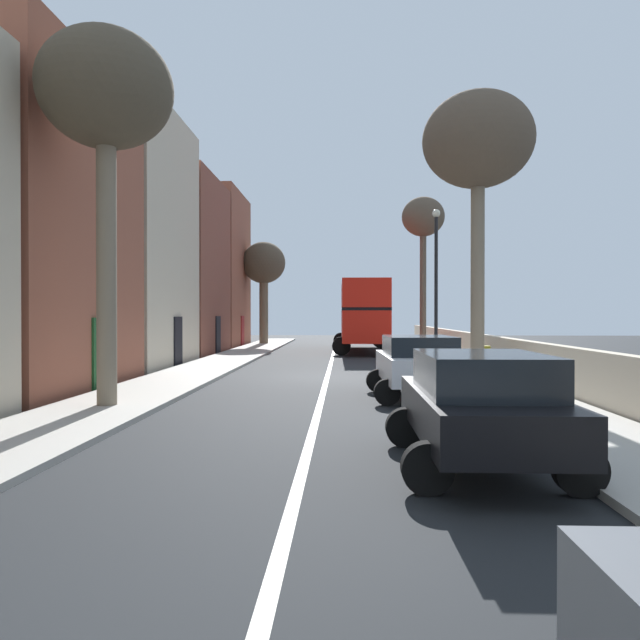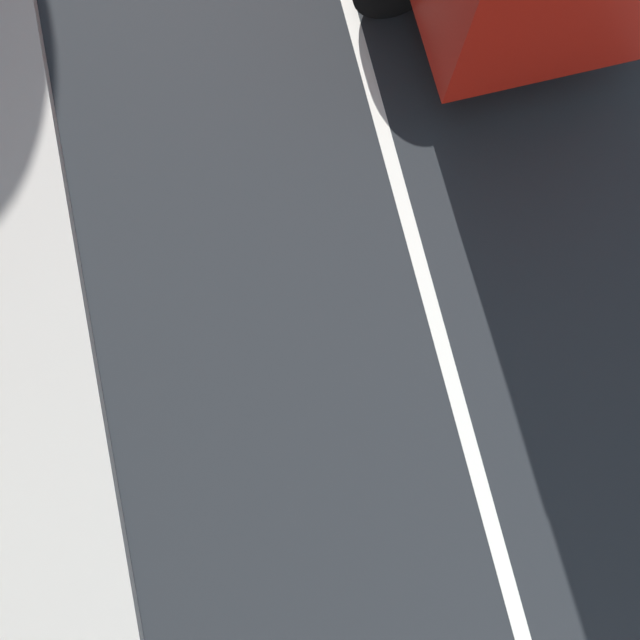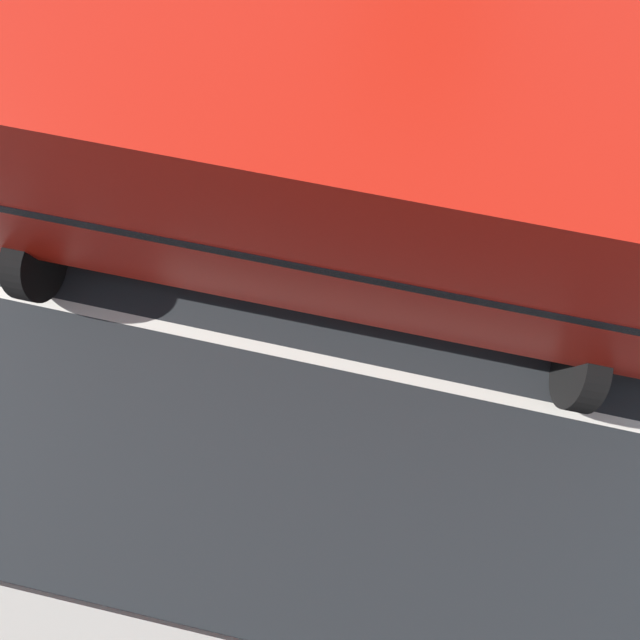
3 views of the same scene
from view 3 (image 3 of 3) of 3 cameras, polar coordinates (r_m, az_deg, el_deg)
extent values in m
cube|color=red|center=(5.85, -0.11, 14.76)|extent=(2.59, 10.80, 1.70)
cube|color=black|center=(5.05, -0.13, 19.71)|extent=(2.61, 10.69, 0.16)
cube|color=red|center=(4.38, -0.16, 25.62)|extent=(2.59, 10.80, 1.50)
cylinder|color=black|center=(7.65, -30.45, 5.59)|extent=(1.00, 0.31, 1.00)
cylinder|color=black|center=(8.50, -25.13, 22.02)|extent=(1.00, 0.31, 1.00)
cylinder|color=black|center=(7.09, 28.09, -5.52)|extent=(1.00, 0.31, 1.00)
cylinder|color=black|center=(8.00, 29.43, 12.70)|extent=(1.00, 0.31, 1.00)
camera|label=1|loc=(35.04, 84.80, -10.83)|focal=33.21mm
camera|label=2|loc=(7.80, 91.52, -15.77)|focal=34.33mm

